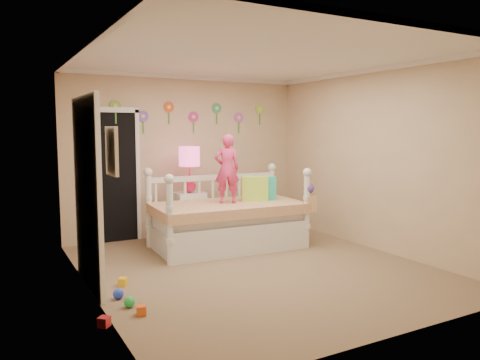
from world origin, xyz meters
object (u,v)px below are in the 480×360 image
child (227,169)px  table_lamp (189,162)px  nightstand (190,216)px  daybed (228,207)px

child → table_lamp: size_ratio=1.39×
nightstand → table_lamp: table_lamp is taller
table_lamp → child: bearing=-68.6°
table_lamp → nightstand: bearing=90.0°
child → nightstand: child is taller
child → nightstand: 1.11m
daybed → table_lamp: (-0.30, 0.72, 0.63)m
child → table_lamp: child is taller
child → table_lamp: 0.78m
daybed → child: bearing=-145.0°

